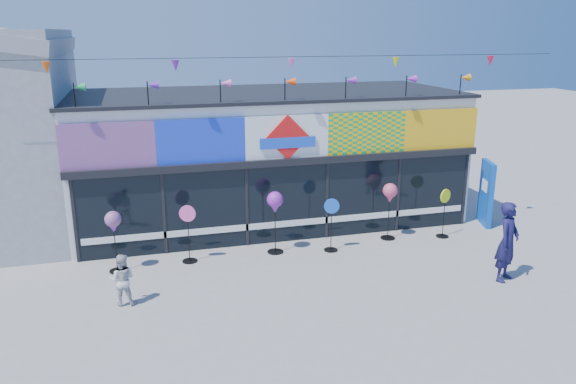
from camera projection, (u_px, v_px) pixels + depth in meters
name	position (u px, v px, depth m)	size (l,w,h in m)	color
ground	(325.00, 290.00, 13.37)	(80.00, 80.00, 0.00)	gray
kite_shop	(267.00, 155.00, 18.31)	(16.00, 5.70, 5.31)	silver
blue_sign	(486.00, 193.00, 17.70)	(0.45, 1.02, 2.04)	#0B47AA
spinner_0	(113.00, 224.00, 14.07)	(0.41, 0.41, 1.62)	black
spinner_1	(188.00, 232.00, 14.82)	(0.43, 0.40, 1.57)	black
spinner_2	(275.00, 204.00, 15.29)	(0.45, 0.45, 1.76)	black
spinner_3	(331.00, 223.00, 15.59)	(0.42, 0.39, 1.52)	black
spinner_4	(390.00, 195.00, 16.35)	(0.43, 0.43, 1.70)	black
spinner_5	(444.00, 212.00, 16.65)	(0.40, 0.38, 1.48)	black
adult_man	(508.00, 242.00, 13.68)	(0.73, 0.48, 2.00)	#16143F
child	(122.00, 280.00, 12.54)	(0.58, 0.34, 1.20)	silver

